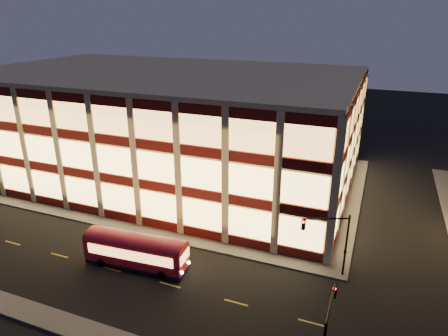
% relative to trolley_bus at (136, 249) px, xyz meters
% --- Properties ---
extents(ground, '(200.00, 200.00, 0.00)m').
position_rel_trolley_bus_xyz_m(ground, '(-5.89, 4.67, -1.78)').
color(ground, black).
rests_on(ground, ground).
extents(sidewalk_office_south, '(54.00, 2.00, 0.15)m').
position_rel_trolley_bus_xyz_m(sidewalk_office_south, '(-8.89, 5.67, -1.70)').
color(sidewalk_office_south, '#514F4C').
rests_on(sidewalk_office_south, ground).
extents(sidewalk_office_east, '(2.00, 30.00, 0.15)m').
position_rel_trolley_bus_xyz_m(sidewalk_office_east, '(17.11, 21.67, -1.70)').
color(sidewalk_office_east, '#514F4C').
rests_on(sidewalk_office_east, ground).
extents(sidewalk_near, '(100.00, 2.00, 0.15)m').
position_rel_trolley_bus_xyz_m(sidewalk_near, '(-5.89, -8.33, -1.70)').
color(sidewalk_near, '#514F4C').
rests_on(sidewalk_near, ground).
extents(office_building, '(50.45, 30.45, 14.50)m').
position_rel_trolley_bus_xyz_m(office_building, '(-8.81, 21.58, 5.47)').
color(office_building, tan).
rests_on(office_building, ground).
extents(traffic_signal_far, '(3.79, 1.87, 6.00)m').
position_rel_trolley_bus_xyz_m(traffic_signal_far, '(16.32, 4.90, 2.34)').
color(traffic_signal_far, black).
rests_on(traffic_signal_far, ground).
extents(traffic_signal_near, '(0.32, 4.45, 6.00)m').
position_rel_trolley_bus_xyz_m(traffic_signal_near, '(17.61, -6.37, 2.35)').
color(traffic_signal_near, black).
rests_on(traffic_signal_near, ground).
extents(trolley_bus, '(9.61, 3.08, 3.21)m').
position_rel_trolley_bus_xyz_m(trolley_bus, '(0.00, 0.00, 0.00)').
color(trolley_bus, maroon).
rests_on(trolley_bus, ground).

